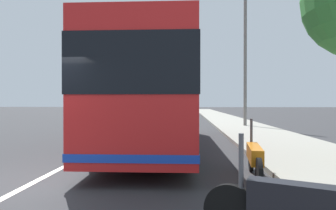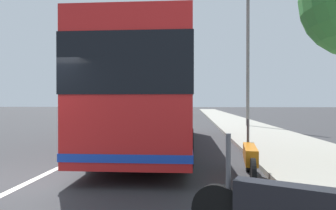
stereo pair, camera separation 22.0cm
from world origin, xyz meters
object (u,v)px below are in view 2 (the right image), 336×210
Objects in this scene: car_ahead_same_lane at (155,110)px; utility_pole at (248,60)px; car_behind_bus at (181,110)px; car_oncoming at (153,109)px; coach_bus at (156,94)px; car_side_street at (145,112)px; motorcycle_far_end at (250,158)px.

utility_pole reaches higher than car_ahead_same_lane.
car_oncoming reaches higher than car_behind_bus.
coach_bus is at bearing 8.24° from car_oncoming.
car_ahead_same_lane is 0.92× the size of car_oncoming.
coach_bus is 25.89m from car_behind_bus.
car_side_street is at bearing 4.16° from car_oncoming.
utility_pole reaches higher than motorcycle_far_end.
coach_bus is at bearing 4.93° from car_ahead_same_lane.
car_ahead_same_lane is at bearing 25.67° from utility_pole.
coach_bus is at bearing 11.58° from car_side_street.
car_behind_bus is at bearing 34.67° from car_oncoming.
car_side_street is at bearing -4.83° from car_ahead_same_lane.
car_ahead_same_lane is (26.53, 3.61, -1.27)m from coach_bus.
car_side_street is 12.25m from car_oncoming.
car_side_street is at bearing 9.59° from coach_bus.
utility_pole is (13.17, -2.43, 3.99)m from motorcycle_far_end.
utility_pole is (-17.94, -8.62, 3.73)m from car_ahead_same_lane.
car_oncoming is at bearing 35.17° from car_behind_bus.
utility_pole reaches higher than car_oncoming.
coach_bus reaches higher than car_behind_bus.
car_behind_bus is 6.68m from car_side_street.
car_oncoming is (37.09, 7.30, 0.26)m from motorcycle_far_end.
car_oncoming is at bearing 7.16° from coach_bus.
car_ahead_same_lane is (31.11, 6.19, 0.26)m from motorcycle_far_end.
car_side_street is 0.53× the size of utility_pole.
car_oncoming reaches higher than car_ahead_same_lane.
car_side_street is at bearing 37.06° from utility_pole.
car_side_street is (20.30, 3.83, -1.31)m from coach_bus.
motorcycle_far_end is 13.98m from utility_pole.
utility_pole is at bearing 22.85° from car_ahead_same_lane.
utility_pole is at bearing 37.96° from car_side_street.
car_ahead_same_lane reaches higher than motorcycle_far_end.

